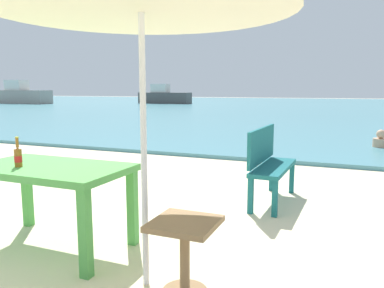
{
  "coord_description": "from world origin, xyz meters",
  "views": [
    {
      "loc": [
        1.93,
        -2.26,
        1.43
      ],
      "look_at": [
        -0.25,
        3.0,
        0.6
      ],
      "focal_mm": 35.31,
      "sensor_mm": 36.0,
      "label": 1
    }
  ],
  "objects_px": {
    "side_table_wood": "(185,247)",
    "beer_bottle_amber": "(18,156)",
    "picnic_table_green": "(50,178)",
    "boat_tanker": "(164,96)",
    "swimmer_person": "(381,140)",
    "boat_sailboat": "(21,95)",
    "bench_teal_center": "(268,160)"
  },
  "relations": [
    {
      "from": "picnic_table_green",
      "to": "swimmer_person",
      "type": "bearing_deg",
      "value": 66.41
    },
    {
      "from": "beer_bottle_amber",
      "to": "boat_tanker",
      "type": "xyz_separation_m",
      "value": [
        -13.38,
        29.49,
        -0.12
      ]
    },
    {
      "from": "side_table_wood",
      "to": "picnic_table_green",
      "type": "bearing_deg",
      "value": 169.07
    },
    {
      "from": "boat_sailboat",
      "to": "picnic_table_green",
      "type": "bearing_deg",
      "value": -42.98
    },
    {
      "from": "picnic_table_green",
      "to": "boat_tanker",
      "type": "xyz_separation_m",
      "value": [
        -13.59,
        29.35,
        0.08
      ]
    },
    {
      "from": "swimmer_person",
      "to": "boat_tanker",
      "type": "bearing_deg",
      "value": 127.21
    },
    {
      "from": "side_table_wood",
      "to": "bench_teal_center",
      "type": "bearing_deg",
      "value": 87.76
    },
    {
      "from": "side_table_wood",
      "to": "swimmer_person",
      "type": "distance_m",
      "value": 7.74
    },
    {
      "from": "swimmer_person",
      "to": "beer_bottle_amber",
      "type": "bearing_deg",
      "value": -114.54
    },
    {
      "from": "boat_tanker",
      "to": "side_table_wood",
      "type": "bearing_deg",
      "value": -63.1
    },
    {
      "from": "bench_teal_center",
      "to": "boat_tanker",
      "type": "xyz_separation_m",
      "value": [
        -15.12,
        27.19,
        0.19
      ]
    },
    {
      "from": "beer_bottle_amber",
      "to": "side_table_wood",
      "type": "height_order",
      "value": "beer_bottle_amber"
    },
    {
      "from": "side_table_wood",
      "to": "beer_bottle_amber",
      "type": "bearing_deg",
      "value": 175.23
    },
    {
      "from": "swimmer_person",
      "to": "boat_tanker",
      "type": "distance_m",
      "value": 27.73
    },
    {
      "from": "picnic_table_green",
      "to": "boat_sailboat",
      "type": "height_order",
      "value": "boat_sailboat"
    },
    {
      "from": "picnic_table_green",
      "to": "side_table_wood",
      "type": "distance_m",
      "value": 1.49
    },
    {
      "from": "beer_bottle_amber",
      "to": "boat_tanker",
      "type": "relative_size",
      "value": 0.05
    },
    {
      "from": "boat_sailboat",
      "to": "beer_bottle_amber",
      "type": "bearing_deg",
      "value": -43.37
    },
    {
      "from": "boat_tanker",
      "to": "beer_bottle_amber",
      "type": "bearing_deg",
      "value": -65.58
    },
    {
      "from": "boat_tanker",
      "to": "boat_sailboat",
      "type": "relative_size",
      "value": 0.83
    },
    {
      "from": "picnic_table_green",
      "to": "beer_bottle_amber",
      "type": "relative_size",
      "value": 5.28
    },
    {
      "from": "bench_teal_center",
      "to": "boat_tanker",
      "type": "relative_size",
      "value": 0.24
    },
    {
      "from": "beer_bottle_amber",
      "to": "bench_teal_center",
      "type": "distance_m",
      "value": 2.9
    },
    {
      "from": "side_table_wood",
      "to": "swimmer_person",
      "type": "bearing_deg",
      "value": 77.01
    },
    {
      "from": "side_table_wood",
      "to": "bench_teal_center",
      "type": "xyz_separation_m",
      "value": [
        0.1,
        2.44,
        0.19
      ]
    },
    {
      "from": "picnic_table_green",
      "to": "side_table_wood",
      "type": "xyz_separation_m",
      "value": [
        1.43,
        -0.28,
        -0.3
      ]
    },
    {
      "from": "picnic_table_green",
      "to": "bench_teal_center",
      "type": "bearing_deg",
      "value": 54.7
    },
    {
      "from": "bench_teal_center",
      "to": "side_table_wood",
      "type": "bearing_deg",
      "value": -92.24
    },
    {
      "from": "picnic_table_green",
      "to": "beer_bottle_amber",
      "type": "height_order",
      "value": "beer_bottle_amber"
    },
    {
      "from": "beer_bottle_amber",
      "to": "bench_teal_center",
      "type": "height_order",
      "value": "beer_bottle_amber"
    },
    {
      "from": "boat_tanker",
      "to": "boat_sailboat",
      "type": "xyz_separation_m",
      "value": [
        -12.43,
        -5.1,
        0.13
      ]
    },
    {
      "from": "side_table_wood",
      "to": "bench_teal_center",
      "type": "relative_size",
      "value": 0.45
    }
  ]
}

